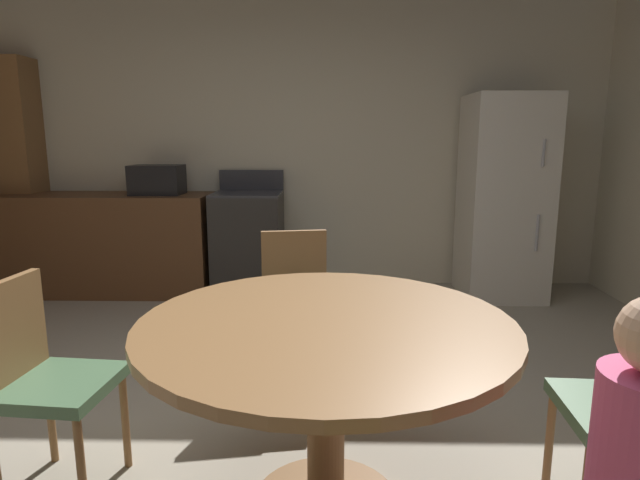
% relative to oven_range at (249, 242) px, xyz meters
% --- Properties ---
extents(ground_plane, '(14.00, 14.00, 0.00)m').
position_rel_oven_range_xyz_m(ground_plane, '(0.37, -2.60, -0.47)').
color(ground_plane, '#A89E89').
extents(wall_back, '(6.11, 0.12, 2.70)m').
position_rel_oven_range_xyz_m(wall_back, '(0.37, 0.40, 0.88)').
color(wall_back, beige).
rests_on(wall_back, ground).
extents(kitchen_counter, '(2.04, 0.60, 0.90)m').
position_rel_oven_range_xyz_m(kitchen_counter, '(-1.37, -0.00, -0.02)').
color(kitchen_counter, brown).
rests_on(kitchen_counter, ground).
extents(pantry_column, '(0.44, 0.36, 2.10)m').
position_rel_oven_range_xyz_m(pantry_column, '(-2.17, 0.18, 0.58)').
color(pantry_column, olive).
rests_on(pantry_column, ground).
extents(oven_range, '(0.60, 0.60, 1.10)m').
position_rel_oven_range_xyz_m(oven_range, '(0.00, 0.00, 0.00)').
color(oven_range, '#2D2B28').
rests_on(oven_range, ground).
extents(refrigerator, '(0.68, 0.68, 1.76)m').
position_rel_oven_range_xyz_m(refrigerator, '(2.26, -0.05, 0.41)').
color(refrigerator, silver).
rests_on(refrigerator, ground).
extents(microwave, '(0.44, 0.32, 0.26)m').
position_rel_oven_range_xyz_m(microwave, '(-0.80, -0.00, 0.56)').
color(microwave, black).
rests_on(microwave, kitchen_counter).
extents(dining_table, '(1.35, 1.35, 0.76)m').
position_rel_oven_range_xyz_m(dining_table, '(0.72, -2.88, 0.15)').
color(dining_table, olive).
rests_on(dining_table, ground).
extents(chair_west, '(0.44, 0.44, 0.87)m').
position_rel_oven_range_xyz_m(chair_west, '(-0.39, -2.77, 0.03)').
color(chair_west, olive).
rests_on(chair_west, ground).
extents(chair_north, '(0.46, 0.46, 0.87)m').
position_rel_oven_range_xyz_m(chair_north, '(0.54, -1.77, 0.03)').
color(chair_north, olive).
rests_on(chair_north, ground).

